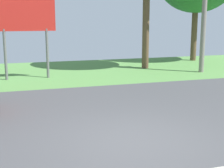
{
  "coord_description": "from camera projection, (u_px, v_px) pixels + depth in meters",
  "views": [
    {
      "loc": [
        -2.54,
        -6.47,
        2.68
      ],
      "look_at": [
        -0.17,
        1.0,
        1.1
      ],
      "focal_mm": 53.08,
      "sensor_mm": 36.0,
      "label": 1
    }
  ],
  "objects": [
    {
      "name": "ground_plane",
      "position": [
        98.0,
        109.0,
        10.09
      ],
      "size": [
        40.0,
        22.0,
        0.2
      ],
      "color": "#424244"
    },
    {
      "name": "roadside_billboard",
      "position": [
        25.0,
        21.0,
        14.26
      ],
      "size": [
        2.6,
        0.12,
        3.5
      ],
      "color": "slate",
      "rests_on": "ground_plane"
    }
  ]
}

